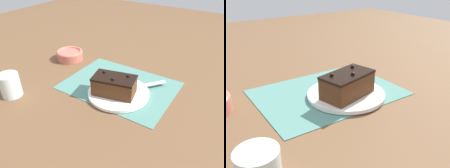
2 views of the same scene
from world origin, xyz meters
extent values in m
plane|color=brown|center=(0.00, 0.00, 0.00)|extent=(3.00, 3.00, 0.00)
cube|color=slate|center=(0.00, 0.00, 0.00)|extent=(0.46, 0.34, 0.00)
cylinder|color=white|center=(0.03, -0.06, 0.01)|extent=(0.25, 0.25, 0.01)
cube|color=#512D19|center=(0.02, -0.08, 0.05)|extent=(0.18, 0.13, 0.07)
cube|color=black|center=(0.02, -0.08, 0.09)|extent=(0.18, 0.13, 0.01)
sphere|color=black|center=(-0.03, -0.07, 0.09)|extent=(0.01, 0.01, 0.01)
sphere|color=black|center=(0.03, -0.10, 0.09)|extent=(0.01, 0.01, 0.01)
sphere|color=black|center=(0.06, -0.05, 0.09)|extent=(0.01, 0.01, 0.01)
cube|color=black|center=(0.05, -0.03, 0.02)|extent=(0.06, 0.07, 0.01)
cube|color=#B7BABF|center=(0.12, 0.05, 0.02)|extent=(0.11, 0.13, 0.00)
cylinder|color=silver|center=(-0.33, -0.29, 0.05)|extent=(0.08, 0.08, 0.09)
cylinder|color=#C66656|center=(-0.36, 0.08, 0.02)|extent=(0.14, 0.14, 0.04)
torus|color=#C66656|center=(-0.36, 0.08, 0.04)|extent=(0.14, 0.14, 0.02)
camera|label=1|loc=(0.40, -0.68, 0.51)|focal=35.00mm
camera|label=2|loc=(-0.42, -0.67, 0.38)|focal=42.00mm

